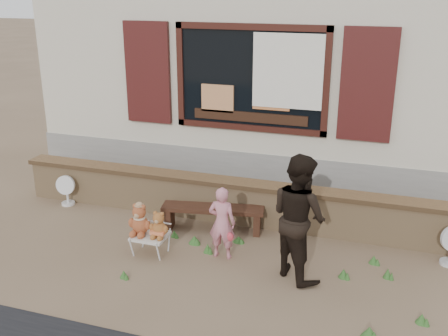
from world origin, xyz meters
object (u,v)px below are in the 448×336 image
(bench, at_px, (213,213))
(adult, at_px, (299,217))
(teddy_bear_right, at_px, (159,224))
(folding_chair, at_px, (150,237))
(child, at_px, (222,223))
(teddy_bear_left, at_px, (140,219))

(bench, distance_m, adult, 1.73)
(bench, xyz_separation_m, teddy_bear_right, (-0.43, -0.93, 0.19))
(folding_chair, distance_m, child, 1.01)
(bench, bearing_deg, teddy_bear_right, -125.57)
(teddy_bear_left, height_order, adult, adult)
(teddy_bear_left, xyz_separation_m, teddy_bear_right, (0.28, 0.00, -0.04))
(folding_chair, distance_m, teddy_bear_left, 0.28)
(teddy_bear_right, height_order, adult, adult)
(teddy_bear_right, distance_m, child, 0.84)
(teddy_bear_right, distance_m, adult, 1.87)
(teddy_bear_left, bearing_deg, folding_chair, 0.00)
(bench, bearing_deg, folding_chair, -132.25)
(teddy_bear_right, bearing_deg, adult, 2.42)
(folding_chair, distance_m, teddy_bear_right, 0.25)
(teddy_bear_left, bearing_deg, teddy_bear_right, 0.00)
(folding_chair, xyz_separation_m, teddy_bear_right, (0.14, 0.00, 0.21))
(child, xyz_separation_m, adult, (1.03, -0.14, 0.30))
(bench, bearing_deg, teddy_bear_left, -138.10)
(teddy_bear_left, relative_size, teddy_bear_right, 1.19)
(bench, height_order, teddy_bear_right, teddy_bear_right)
(teddy_bear_right, bearing_deg, child, 15.17)
(child, bearing_deg, teddy_bear_right, 13.93)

